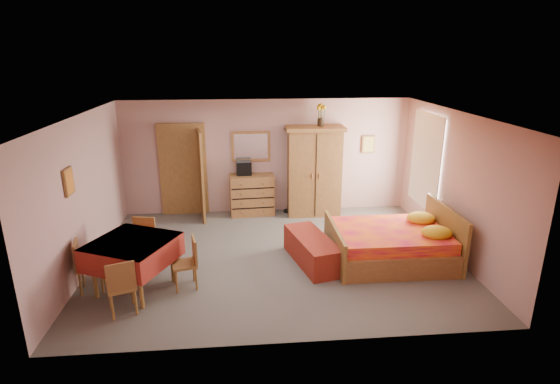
{
  "coord_description": "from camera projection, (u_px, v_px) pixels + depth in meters",
  "views": [
    {
      "loc": [
        -0.59,
        -7.24,
        3.58
      ],
      "look_at": [
        0.1,
        0.3,
        1.15
      ],
      "focal_mm": 28.0,
      "sensor_mm": 36.0,
      "label": 1
    }
  ],
  "objects": [
    {
      "name": "wall_back",
      "position": [
        267.0,
        157.0,
        9.98
      ],
      "size": [
        6.5,
        0.1,
        2.6
      ],
      "primitive_type": "cube",
      "color": "tan",
      "rests_on": "floor"
    },
    {
      "name": "wall_front",
      "position": [
        293.0,
        251.0,
        5.24
      ],
      "size": [
        6.5,
        0.1,
        2.6
      ],
      "primitive_type": "cube",
      "color": "tan",
      "rests_on": "floor"
    },
    {
      "name": "bench",
      "position": [
        312.0,
        250.0,
        7.72
      ],
      "size": [
        0.87,
        1.55,
        0.49
      ],
      "primitive_type": "cube",
      "rotation": [
        0.0,
        0.0,
        0.24
      ],
      "color": "maroon",
      "rests_on": "floor"
    },
    {
      "name": "floor_lamp",
      "position": [
        289.0,
        171.0,
        9.98
      ],
      "size": [
        0.25,
        0.25,
        1.96
      ],
      "primitive_type": "cube",
      "rotation": [
        0.0,
        0.0,
        0.01
      ],
      "color": "black",
      "rests_on": "floor"
    },
    {
      "name": "chair_south",
      "position": [
        121.0,
        285.0,
        6.18
      ],
      "size": [
        0.5,
        0.5,
        0.85
      ],
      "primitive_type": "cube",
      "rotation": [
        0.0,
        0.0,
        0.37
      ],
      "color": "#A27337",
      "rests_on": "floor"
    },
    {
      "name": "bed",
      "position": [
        390.0,
        235.0,
        7.74
      ],
      "size": [
        2.11,
        1.66,
        0.97
      ],
      "primitive_type": "cube",
      "rotation": [
        0.0,
        0.0,
        -0.0
      ],
      "color": "red",
      "rests_on": "floor"
    },
    {
      "name": "chair_north",
      "position": [
        141.0,
        244.0,
        7.47
      ],
      "size": [
        0.47,
        0.47,
        0.88
      ],
      "primitive_type": "cube",
      "rotation": [
        0.0,
        0.0,
        2.94
      ],
      "color": "#A67038",
      "rests_on": "floor"
    },
    {
      "name": "dining_table",
      "position": [
        134.0,
        265.0,
        6.78
      ],
      "size": [
        1.51,
        1.51,
        0.84
      ],
      "primitive_type": "cube",
      "rotation": [
        0.0,
        0.0,
        -0.43
      ],
      "color": "maroon",
      "rests_on": "floor"
    },
    {
      "name": "picture_left",
      "position": [
        69.0,
        182.0,
        6.64
      ],
      "size": [
        0.04,
        0.32,
        0.42
      ],
      "primitive_type": "cube",
      "color": "orange",
      "rests_on": "wall_left"
    },
    {
      "name": "chest_of_drawers",
      "position": [
        252.0,
        195.0,
        10.0
      ],
      "size": [
        1.02,
        0.56,
        0.94
      ],
      "primitive_type": "cube",
      "rotation": [
        0.0,
        0.0,
        0.07
      ],
      "color": "#915D31",
      "rests_on": "floor"
    },
    {
      "name": "floor",
      "position": [
        276.0,
        257.0,
        8.01
      ],
      "size": [
        6.5,
        6.5,
        0.0
      ],
      "primitive_type": "plane",
      "color": "slate",
      "rests_on": "ground"
    },
    {
      "name": "chair_east",
      "position": [
        184.0,
        263.0,
        6.86
      ],
      "size": [
        0.45,
        0.45,
        0.82
      ],
      "primitive_type": "cube",
      "rotation": [
        0.0,
        0.0,
        1.8
      ],
      "color": "olive",
      "rests_on": "floor"
    },
    {
      "name": "wardrobe",
      "position": [
        314.0,
        171.0,
        9.85
      ],
      "size": [
        1.31,
        0.7,
        2.03
      ],
      "primitive_type": "cube",
      "rotation": [
        0.0,
        0.0,
        -0.03
      ],
      "color": "brown",
      "rests_on": "floor"
    },
    {
      "name": "wall_right",
      "position": [
        455.0,
        184.0,
        7.89
      ],
      "size": [
        0.1,
        5.0,
        2.6
      ],
      "primitive_type": "cube",
      "color": "tan",
      "rests_on": "floor"
    },
    {
      "name": "ceiling",
      "position": [
        276.0,
        114.0,
        7.22
      ],
      "size": [
        6.5,
        6.5,
        0.0
      ],
      "primitive_type": "plane",
      "rotation": [
        3.14,
        0.0,
        0.0
      ],
      "color": "brown",
      "rests_on": "wall_back"
    },
    {
      "name": "wall_left",
      "position": [
        83.0,
        194.0,
        7.33
      ],
      "size": [
        0.1,
        5.0,
        2.6
      ],
      "primitive_type": "cube",
      "color": "tan",
      "rests_on": "floor"
    },
    {
      "name": "doorway",
      "position": [
        183.0,
        171.0,
        9.87
      ],
      "size": [
        1.06,
        0.12,
        2.15
      ],
      "primitive_type": "cube",
      "color": "#9E6B35",
      "rests_on": "floor"
    },
    {
      "name": "chair_west",
      "position": [
        90.0,
        265.0,
        6.77
      ],
      "size": [
        0.45,
        0.45,
        0.84
      ],
      "primitive_type": "cube",
      "rotation": [
        0.0,
        0.0,
        -1.36
      ],
      "color": "olive",
      "rests_on": "floor"
    },
    {
      "name": "wall_mirror",
      "position": [
        251.0,
        146.0,
        9.87
      ],
      "size": [
        0.88,
        0.06,
        0.69
      ],
      "primitive_type": "cube",
      "rotation": [
        0.0,
        0.0,
        0.02
      ],
      "color": "silver",
      "rests_on": "wall_back"
    },
    {
      "name": "sunflower_vase",
      "position": [
        321.0,
        115.0,
        9.51
      ],
      "size": [
        0.21,
        0.21,
        0.49
      ],
      "primitive_type": "cube",
      "rotation": [
        0.0,
        0.0,
        0.07
      ],
      "color": "gold",
      "rests_on": "wardrobe"
    },
    {
      "name": "picture_back",
      "position": [
        368.0,
        144.0,
        10.08
      ],
      "size": [
        0.3,
        0.04,
        0.4
      ],
      "primitive_type": "cube",
      "color": "#D8BF59",
      "rests_on": "wall_back"
    },
    {
      "name": "stereo",
      "position": [
        244.0,
        168.0,
        9.83
      ],
      "size": [
        0.35,
        0.26,
        0.31
      ],
      "primitive_type": "cube",
      "rotation": [
        0.0,
        0.0,
        0.07
      ],
      "color": "black",
      "rests_on": "chest_of_drawers"
    },
    {
      "name": "window",
      "position": [
        426.0,
        161.0,
        8.98
      ],
      "size": [
        0.08,
        1.4,
        1.95
      ],
      "primitive_type": "cube",
      "color": "white",
      "rests_on": "wall_right"
    }
  ]
}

